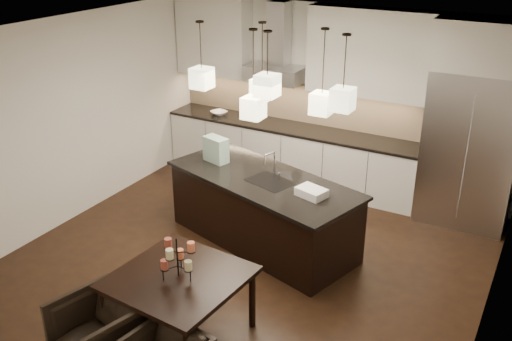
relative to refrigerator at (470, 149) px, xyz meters
The scene contains 36 objects.
floor 3.35m from the refrigerator, 131.42° to the right, with size 5.50×5.50×0.02m, color black.
ceiling 3.62m from the refrigerator, 131.42° to the right, with size 5.50×5.50×0.02m, color white.
wall_back 2.16m from the refrigerator, 169.74° to the left, with size 5.50×0.02×2.80m, color silver.
wall_front 5.56m from the refrigerator, 112.22° to the right, with size 5.50×0.02×2.80m, color silver.
wall_left 5.42m from the refrigerator, 153.91° to the right, with size 0.02×5.50×2.80m, color silver.
wall_right 2.49m from the refrigerator, 74.50° to the right, with size 0.02×5.50×2.80m, color silver.
refrigerator is the anchor object (origin of this frame).
fridge_panel 1.40m from the refrigerator, ahead, with size 1.26×0.72×0.65m, color silver.
lower_cabinets 2.80m from the refrigerator, behind, with size 4.21×0.62×0.88m, color silver.
countertop 2.73m from the refrigerator, behind, with size 4.21×0.66×0.04m, color black.
backsplash 2.75m from the refrigerator, behind, with size 4.21×0.02×0.63m, color beige.
upper_cab_left 4.35m from the refrigerator, behind, with size 1.25×0.35×1.25m, color silver.
upper_cab_right 1.91m from the refrigerator, behind, with size 1.86×0.35×1.25m, color silver.
hood_canopy 3.09m from the refrigerator, behind, with size 0.90×0.52×0.24m, color #B7B7BA.
hood_chimney 3.28m from the refrigerator, behind, with size 0.30×0.28×0.96m, color #B7B7BA.
fruit_bowl 4.02m from the refrigerator, behind, with size 0.26×0.26×0.06m, color silver.
island_body 2.94m from the refrigerator, 138.79° to the right, with size 2.50×1.00×0.88m, color black.
island_top 2.87m from the refrigerator, 138.79° to the right, with size 2.58×1.08×0.04m, color black.
faucet 2.73m from the refrigerator, 138.15° to the right, with size 0.10×0.24×0.38m, color silver, non-canonical shape.
tote_bag 3.43m from the refrigerator, 150.10° to the right, with size 0.34×0.18×0.34m, color #266A48.
food_container 2.50m from the refrigerator, 124.48° to the right, with size 0.34×0.24×0.10m, color silver.
dining_table 4.47m from the refrigerator, 116.92° to the right, with size 1.20×1.20×0.72m, color black, non-canonical shape.
candelabra 4.41m from the refrigerator, 116.92° to the right, with size 0.34×0.34×0.42m, color black, non-canonical shape.
candle_a 4.36m from the refrigerator, 115.29° to the right, with size 0.07×0.07×0.10m, color beige.
candle_b 4.33m from the refrigerator, 118.32° to the right, with size 0.07×0.07×0.10m, color #E26D45.
candle_c 4.54m from the refrigerator, 117.15° to the right, with size 0.07×0.07×0.10m, color #A14435.
candle_d 4.29m from the refrigerator, 116.06° to the right, with size 0.07×0.07×0.10m, color #E26D45.
candle_e 4.44m from the refrigerator, 118.50° to the right, with size 0.07×0.07×0.10m, color #A14435.
candle_f 4.52m from the refrigerator, 116.09° to the right, with size 0.07×0.07×0.10m, color beige.
armchair_left 5.27m from the refrigerator, 117.85° to the right, with size 0.74×0.76×0.69m, color black.
pendant_a 3.72m from the refrigerator, 148.11° to the right, with size 0.24×0.24×0.26m, color beige.
pendant_b 2.97m from the refrigerator, 146.30° to the right, with size 0.24×0.24×0.26m, color beige.
pendant_c 3.09m from the refrigerator, 134.53° to the right, with size 0.24×0.24×0.26m, color beige.
pendant_d 2.37m from the refrigerator, 133.57° to the right, with size 0.24×0.24×0.26m, color beige.
pendant_e 2.40m from the refrigerator, 123.21° to the right, with size 0.24×0.24×0.26m, color beige.
pendant_f 3.11m from the refrigerator, 137.53° to the right, with size 0.24×0.24×0.26m, color beige.
Camera 1 is at (3.04, -5.27, 3.91)m, focal length 40.00 mm.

